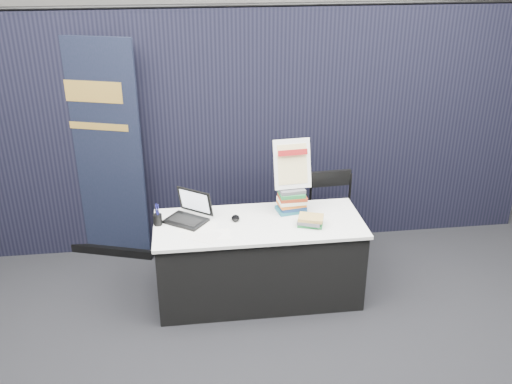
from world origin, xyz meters
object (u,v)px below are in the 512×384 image
at_px(laptop, 186,213).
at_px(book_stack_tall, 292,200).
at_px(pullup_banner, 100,165).
at_px(display_table, 259,260).
at_px(info_sign, 292,164).
at_px(stacking_chair, 333,216).
at_px(book_stack_short, 310,221).

xyz_separation_m(laptop, book_stack_tall, (0.94, 0.04, 0.05)).
bearing_deg(pullup_banner, book_stack_tall, -5.73).
xyz_separation_m(display_table, info_sign, (0.32, 0.20, 0.81)).
bearing_deg(laptop, stacking_chair, 50.76).
distance_m(display_table, stacking_chair, 0.94).
xyz_separation_m(info_sign, stacking_chair, (0.48, 0.28, -0.68)).
bearing_deg(pullup_banner, display_table, -15.32).
relative_size(book_stack_short, pullup_banner, 0.11).
xyz_separation_m(book_stack_tall, stacking_chair, (0.48, 0.31, -0.35)).
distance_m(display_table, book_stack_tall, 0.61).
bearing_deg(laptop, pullup_banner, 171.28).
bearing_deg(book_stack_short, laptop, 166.87).
xyz_separation_m(laptop, info_sign, (0.94, 0.07, 0.38)).
distance_m(pullup_banner, stacking_chair, 2.31).
distance_m(display_table, info_sign, 0.90).
distance_m(info_sign, pullup_banner, 1.91).
bearing_deg(book_stack_short, pullup_banner, 150.14).
height_order(display_table, book_stack_tall, book_stack_tall).
height_order(laptop, book_stack_short, laptop).
bearing_deg(stacking_chair, book_stack_short, -125.61).
height_order(display_table, info_sign, info_sign).
height_order(book_stack_tall, stacking_chair, book_stack_tall).
relative_size(laptop, book_stack_short, 1.83).
bearing_deg(pullup_banner, stacking_chair, 6.56).
bearing_deg(info_sign, display_table, -152.75).
relative_size(book_stack_tall, book_stack_short, 1.05).
xyz_separation_m(pullup_banner, stacking_chair, (2.22, -0.46, -0.46)).
bearing_deg(book_stack_tall, stacking_chair, 33.30).
distance_m(display_table, pullup_banner, 1.81).
relative_size(display_table, book_stack_short, 7.46).
distance_m(book_stack_tall, pullup_banner, 1.91).
distance_m(book_stack_short, pullup_banner, 2.13).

